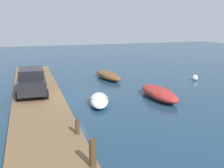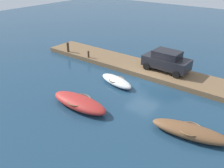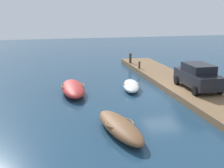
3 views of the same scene
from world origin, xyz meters
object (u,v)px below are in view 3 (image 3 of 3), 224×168
rowboat_white (131,86)px  motorboat_red (73,88)px  parked_car (198,76)px  mooring_post_west (139,65)px  rowboat_brown (120,127)px  mooring_post_mid_west (130,58)px

rowboat_white → motorboat_red: size_ratio=0.78×
motorboat_red → parked_car: size_ratio=1.11×
mooring_post_west → parked_car: parked_car is taller
rowboat_brown → parked_car: (5.01, -7.07, 1.01)m
mooring_post_west → parked_car: (-7.73, -1.75, 0.59)m
mooring_post_west → parked_car: bearing=-167.3°
rowboat_white → mooring_post_mid_west: 8.72m
motorboat_red → mooring_post_west: size_ratio=6.59×
rowboat_brown → rowboat_white: 7.93m
rowboat_white → mooring_post_west: mooring_post_west is taller
mooring_post_west → mooring_post_mid_west: (2.99, 0.00, 0.17)m
rowboat_brown → parked_car: parked_car is taller
parked_car → rowboat_brown: bearing=126.8°
rowboat_brown → motorboat_red: (7.33, 1.60, 0.04)m
mooring_post_mid_west → parked_car: parked_car is taller
rowboat_white → mooring_post_west: 5.91m
mooring_post_west → mooring_post_mid_west: mooring_post_mid_west is taller
rowboat_white → parked_car: (-2.39, -4.22, 1.07)m
mooring_post_mid_west → mooring_post_west: bearing=180.0°
rowboat_white → mooring_post_west: bearing=-11.0°
rowboat_brown → rowboat_white: rowboat_brown is taller
mooring_post_west → mooring_post_mid_west: size_ratio=0.67×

